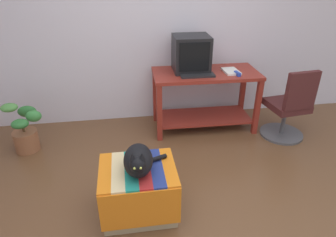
% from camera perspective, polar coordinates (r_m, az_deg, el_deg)
% --- Properties ---
extents(ground_plane, '(14.00, 14.00, 0.00)m').
position_cam_1_polar(ground_plane, '(2.66, 4.44, -19.12)').
color(ground_plane, brown).
extents(back_wall, '(8.00, 0.10, 2.60)m').
position_cam_1_polar(back_wall, '(3.90, -1.81, 18.25)').
color(back_wall, silver).
rests_on(back_wall, ground_plane).
extents(desk, '(1.29, 0.62, 0.75)m').
position_cam_1_polar(desk, '(3.79, 7.02, 5.29)').
color(desk, maroon).
rests_on(desk, ground_plane).
extents(tv_monitor, '(0.43, 0.40, 0.42)m').
position_cam_1_polar(tv_monitor, '(3.67, 4.42, 12.15)').
color(tv_monitor, black).
rests_on(tv_monitor, desk).
extents(keyboard, '(0.40, 0.16, 0.02)m').
position_cam_1_polar(keyboard, '(3.54, 5.61, 8.19)').
color(keyboard, black).
rests_on(keyboard, desk).
extents(book, '(0.18, 0.26, 0.02)m').
position_cam_1_polar(book, '(3.74, 11.88, 8.80)').
color(book, white).
rests_on(book, desk).
extents(ottoman_with_blanket, '(0.62, 0.54, 0.45)m').
position_cam_1_polar(ottoman_with_blanket, '(2.61, -5.59, -13.46)').
color(ottoman_with_blanket, tan).
rests_on(ottoman_with_blanket, ground_plane).
extents(cat, '(0.38, 0.40, 0.27)m').
position_cam_1_polar(cat, '(2.37, -5.65, -7.95)').
color(cat, black).
rests_on(cat, ottoman_with_blanket).
extents(potted_plant, '(0.40, 0.42, 0.60)m').
position_cam_1_polar(potted_plant, '(3.74, -25.51, -2.22)').
color(potted_plant, brown).
rests_on(potted_plant, ground_plane).
extents(office_chair, '(0.52, 0.52, 0.89)m').
position_cam_1_polar(office_chair, '(3.84, 22.06, 1.68)').
color(office_chair, '#4C4C51').
rests_on(office_chair, ground_plane).
extents(stapler, '(0.05, 0.11, 0.04)m').
position_cam_1_polar(stapler, '(3.65, 13.05, 8.31)').
color(stapler, '#2342B7').
rests_on(stapler, desk).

